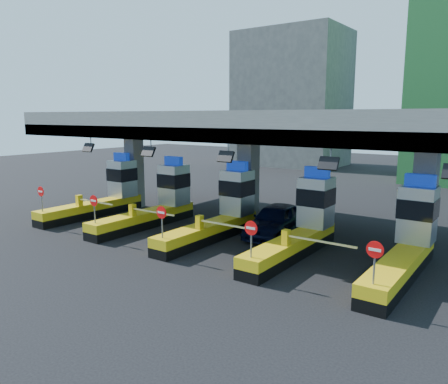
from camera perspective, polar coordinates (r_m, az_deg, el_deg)
The scene contains 9 objects.
ground at distance 24.86m, azimuth -0.63°, elevation -5.85°, with size 120.00×120.00×0.00m, color black.
toll_canopy at distance 26.29m, azimuth 3.09°, elevation 8.55°, with size 28.00×12.09×7.00m.
toll_lane_far_left at distance 31.54m, azimuth -15.14°, elevation -0.21°, with size 4.43×8.00×4.16m.
toll_lane_left at distance 27.89m, azimuth -8.60°, elevation -1.27°, with size 4.43×8.00×4.16m.
toll_lane_center at distance 24.73m, azimuth -0.25°, elevation -2.60°, with size 4.43×8.00×4.16m.
toll_lane_right at distance 22.25m, azimuth 10.27°, elevation -4.18°, with size 4.43×8.00×4.16m.
toll_lane_far_right at distance 20.71m, azimuth 22.93°, elevation -5.89°, with size 4.43×8.00×4.16m.
bg_building_concrete at distance 62.08m, azimuth 8.81°, elevation 11.88°, with size 14.00×10.00×18.00m, color #4C4C49.
van at distance 25.01m, azimuth 6.77°, elevation -3.65°, with size 2.17×5.38×1.83m, color black.
Camera 1 is at (14.14, -19.29, 6.76)m, focal length 35.00 mm.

